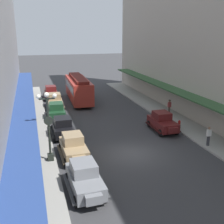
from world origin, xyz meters
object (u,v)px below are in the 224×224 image
parked_car_1 (51,92)px  lamp_post_with_clock (48,124)px  parked_car_4 (73,146)px  pedestrian_4 (22,141)px  parked_car_2 (63,126)px  streetcar (78,88)px  fire_hydrant (179,124)px  parked_car_0 (55,101)px  parked_car_6 (85,178)px  pedestrian_3 (32,105)px  parked_car_3 (56,110)px  pedestrian_5 (209,136)px  pedestrian_1 (169,107)px  parked_car_5 (162,121)px

parked_car_1 → lamp_post_with_clock: (-1.70, -20.58, 2.04)m
lamp_post_with_clock → parked_car_4: bearing=8.8°
parked_car_4 → pedestrian_4: (-3.80, 2.11, 0.07)m
parked_car_2 → parked_car_4: (0.24, -4.90, 0.00)m
streetcar → fire_hydrant: bearing=-62.0°
parked_car_0 → parked_car_6: bearing=-90.3°
parked_car_6 → streetcar: streetcar is taller
parked_car_0 → lamp_post_with_clock: size_ratio=0.83×
pedestrian_3 → pedestrian_4: pedestrian_4 is taller
lamp_post_with_clock → pedestrian_3: (-0.99, 13.97, -2.00)m
parked_car_3 → pedestrian_5: size_ratio=2.63×
parked_car_2 → fire_hydrant: (11.23, -1.50, -0.38)m
parked_car_0 → parked_car_1: same height
parked_car_3 → pedestrian_3: size_ratio=2.63×
pedestrian_4 → parked_car_1: bearing=78.4°
pedestrian_1 → pedestrian_5: (-1.21, -9.26, -0.02)m
lamp_post_with_clock → pedestrian_1: bearing=30.7°
parked_car_0 → parked_car_2: size_ratio=1.01×
parked_car_6 → lamp_post_with_clock: size_ratio=0.83×
parked_car_5 → streetcar: size_ratio=0.44×
parked_car_1 → streetcar: 4.57m
pedestrian_1 → parked_car_3: bearing=168.9°
parked_car_4 → lamp_post_with_clock: 2.71m
parked_car_3 → pedestrian_5: bearing=-45.9°
pedestrian_3 → parked_car_6: bearing=-81.9°
parked_car_1 → parked_car_5: size_ratio=1.00×
parked_car_5 → fire_hydrant: parked_car_5 is taller
parked_car_5 → fire_hydrant: size_ratio=5.22×
parked_car_5 → fire_hydrant: (1.74, -0.19, -0.38)m
fire_hydrant → parked_car_5: bearing=173.6°
parked_car_0 → pedestrian_3: (-2.76, -1.39, 0.05)m
pedestrian_5 → parked_car_0: bearing=124.3°
streetcar → pedestrian_3: (-6.21, -3.87, -0.91)m
parked_car_5 → pedestrian_1: parked_car_5 is taller
parked_car_1 → parked_car_3: size_ratio=0.99×
parked_car_4 → fire_hydrant: (10.99, 3.40, -0.38)m
parked_car_6 → pedestrian_5: (11.21, 3.76, 0.05)m
parked_car_0 → pedestrian_4: (-3.82, -12.98, 0.07)m
parked_car_5 → pedestrian_4: size_ratio=2.56×
parked_car_2 → pedestrian_4: bearing=-141.8°
parked_car_4 → parked_car_5: (9.25, 3.60, 0.00)m
parked_car_0 → pedestrian_5: bearing=-55.7°
parked_car_1 → parked_car_6: (-0.03, -25.24, 0.00)m
parked_car_0 → parked_car_1: 5.22m
parked_car_6 → pedestrian_3: bearing=98.1°
parked_car_6 → parked_car_4: bearing=88.9°
parked_car_2 → pedestrian_1: parked_car_2 is taller
streetcar → lamp_post_with_clock: bearing=-106.3°
parked_car_6 → pedestrian_1: 17.99m
parked_car_5 → fire_hydrant: bearing=-6.4°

